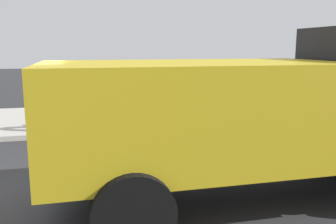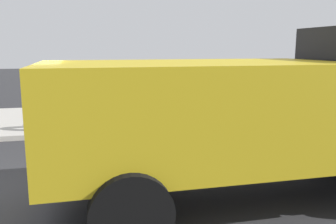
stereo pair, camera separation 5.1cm
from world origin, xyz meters
name	(u,v)px [view 1 (the left image)]	position (x,y,z in m)	size (l,w,h in m)	color
sidewalk_curb	(38,121)	(0.00, 6.50, 0.07)	(36.00, 5.00, 0.15)	#BCB7AD
fire_hydrant	(63,112)	(0.93, 4.95, 0.62)	(0.26, 0.58, 0.87)	#2D8438
loose_tire	(54,112)	(0.70, 4.58, 0.68)	(1.06, 1.06, 0.23)	black
stop_sign	(171,82)	(4.31, 4.43, 1.54)	(0.76, 0.08, 2.01)	gray
dump_truck_yellow	(266,108)	(4.60, -1.10, 1.61)	(7.00, 2.81, 3.00)	gold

